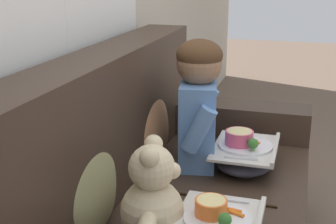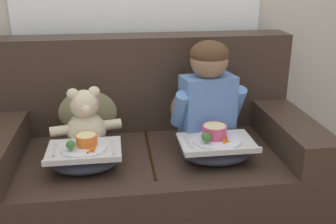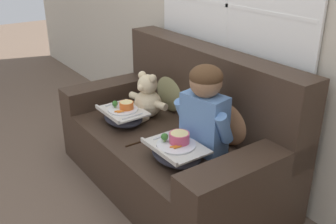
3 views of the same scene
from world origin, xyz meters
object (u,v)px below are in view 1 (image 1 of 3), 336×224
Objects in this scene: throw_pillow_behind_child at (150,120)px; child_figure at (199,97)px; teddy_bear at (153,199)px; lap_tray_child at (245,155)px; couch at (170,211)px; throw_pillow_behind_teddy at (88,180)px.

child_figure is (0.00, -0.23, 0.13)m from throw_pillow_behind_child.
teddy_bear is at bearing -160.49° from throw_pillow_behind_child.
couch is at bearing 142.29° from lap_tray_child.
child_figure is 0.69m from teddy_bear.
lap_tray_child is at bearing -90.40° from child_figure.
child_figure is at bearing -89.95° from throw_pillow_behind_child.
couch is at bearing -149.78° from throw_pillow_behind_child.
throw_pillow_behind_child is 0.27m from child_figure.
throw_pillow_behind_child is at bearing 30.22° from couch.
child_figure is at bearing -19.19° from throw_pillow_behind_teddy.
child_figure is at bearing 89.60° from lap_tray_child.
lap_tray_child is (0.67, -0.45, -0.12)m from throw_pillow_behind_teddy.
throw_pillow_behind_child is 1.04× the size of throw_pillow_behind_teddy.
couch reaches higher than throw_pillow_behind_teddy.
throw_pillow_behind_child is at bearing 89.83° from lap_tray_child.
throw_pillow_behind_teddy is at bearing 160.81° from child_figure.
throw_pillow_behind_child is 0.47m from lap_tray_child.
throw_pillow_behind_teddy is 0.24m from teddy_bear.
couch is 4.67× the size of lap_tray_child.
throw_pillow_behind_teddy is 0.72m from child_figure.
teddy_bear is (-0.34, -0.04, 0.23)m from couch.
lap_tray_child is (0.67, -0.22, -0.08)m from teddy_bear.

